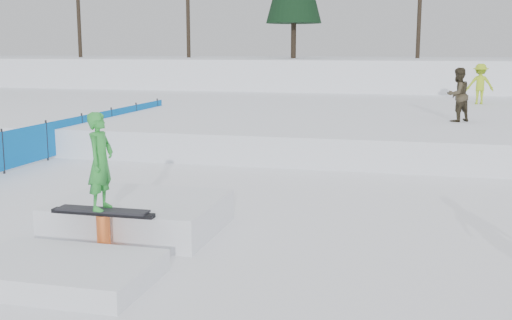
% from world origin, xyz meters
% --- Properties ---
extents(ground, '(120.00, 120.00, 0.00)m').
position_xyz_m(ground, '(0.00, 0.00, 0.00)').
color(ground, white).
extents(snow_berm, '(60.00, 14.00, 2.40)m').
position_xyz_m(snow_berm, '(0.00, 30.00, 1.20)').
color(snow_berm, white).
rests_on(snow_berm, ground).
extents(snow_midrise, '(50.00, 18.00, 0.80)m').
position_xyz_m(snow_midrise, '(0.00, 16.00, 0.40)').
color(snow_midrise, white).
rests_on(snow_midrise, ground).
extents(safety_fence, '(0.05, 16.00, 1.10)m').
position_xyz_m(safety_fence, '(-6.50, 6.60, 0.55)').
color(safety_fence, '#045FB7').
rests_on(safety_fence, ground).
extents(walker_olive, '(1.00, 0.99, 1.63)m').
position_xyz_m(walker_olive, '(4.32, 11.69, 1.61)').
color(walker_olive, '#362E1F').
rests_on(walker_olive, snow_midrise).
extents(walker_ygreen, '(1.03, 0.60, 1.59)m').
position_xyz_m(walker_ygreen, '(5.51, 18.34, 1.60)').
color(walker_ygreen, '#A2C81E').
rests_on(walker_ygreen, snow_midrise).
extents(jib_rail_feature, '(2.60, 4.40, 2.11)m').
position_xyz_m(jib_rail_feature, '(-1.23, 0.26, 0.30)').
color(jib_rail_feature, white).
rests_on(jib_rail_feature, ground).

